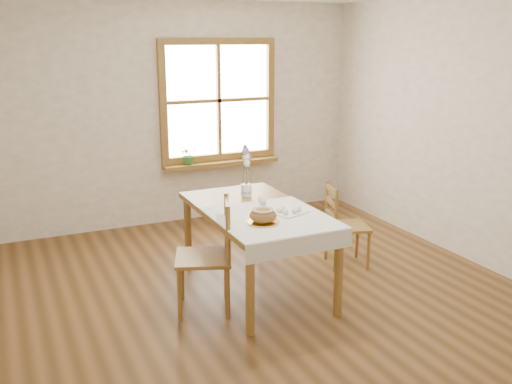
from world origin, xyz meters
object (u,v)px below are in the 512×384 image
Objects in this scene: dining_table at (256,218)px; bread_plate at (263,222)px; flower_vase at (246,191)px; chair_left at (203,256)px; chair_right at (348,225)px.

bread_plate is (-0.13, -0.41, 0.10)m from dining_table.
bread_plate is at bearing -104.65° from flower_vase.
flower_vase is at bearing 152.52° from chair_left.
chair_right reaches higher than dining_table.
dining_table is at bearing 129.27° from chair_left.
dining_table is 6.25× the size of bread_plate.
chair_left is at bearing -160.82° from dining_table.
dining_table is 14.54× the size of flower_vase.
dining_table is 0.43m from flower_vase.
chair_right is at bearing 121.35° from chair_left.
bread_plate reaches higher than dining_table.
dining_table is at bearing 72.65° from bread_plate.
dining_table is 1.94× the size of chair_right.
chair_left is 1.15× the size of chair_right.
chair_left is at bearing 153.91° from bread_plate.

